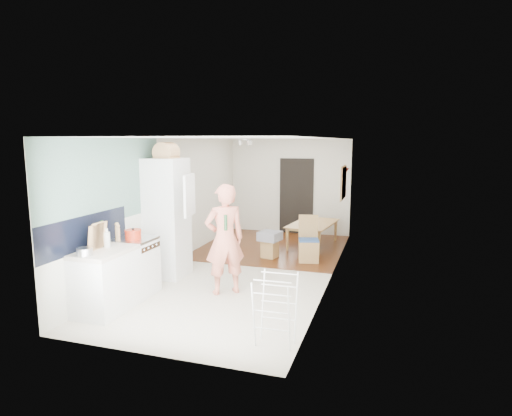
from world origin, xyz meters
The scene contains 32 objects.
room_shell centered at (0.00, 0.00, 1.25)m, with size 3.20×7.00×2.50m, color silver, non-canonical shape.
floor centered at (0.00, 0.00, 0.00)m, with size 3.20×7.00×0.01m, color beige.
wood_floor_overlay centered at (0.00, 1.85, 0.01)m, with size 3.20×3.30×0.01m, color #582B0B.
sage_wall_panel centered at (-1.59, -2.00, 1.85)m, with size 0.02×3.00×1.30m, color slate.
tile_splashback centered at (-1.59, -2.55, 1.15)m, with size 0.02×1.90×0.50m, color black.
doorway_recess centered at (0.20, 3.48, 1.00)m, with size 0.90×0.04×2.00m, color black.
base_cabinet centered at (-1.30, -2.55, 0.43)m, with size 0.60×0.90×0.86m, color white.
worktop centered at (-1.30, -2.55, 0.89)m, with size 0.62×0.92×0.06m, color beige.
range_cooker centered at (-1.30, -1.80, 0.44)m, with size 0.60×0.60×0.88m, color white.
cooker_top centered at (-1.30, -1.80, 0.90)m, with size 0.60×0.60×0.04m, color silver.
fridge_housing centered at (-1.27, -0.78, 1.07)m, with size 0.66×0.66×2.15m, color white.
fridge_door centered at (-0.66, -1.08, 1.55)m, with size 0.56×0.04×0.70m, color white.
fridge_interior centered at (-0.96, -0.78, 1.55)m, with size 0.02×0.52×0.66m, color white.
pinboard centered at (1.58, 1.90, 1.55)m, with size 0.03×0.90×0.70m, color tan.
pinboard_frame centered at (1.57, 1.90, 1.55)m, with size 0.01×0.94×0.74m, color #A38244.
wall_sconce centered at (1.54, 2.55, 1.75)m, with size 0.18×0.18×0.16m, color maroon.
person centered at (0.06, -1.32, 1.05)m, with size 0.77×0.51×2.11m, color #DF7A61.
dining_table centered at (0.90, 2.21, 0.24)m, with size 1.35×0.75×0.47m, color #A38244.
dining_chair centered at (1.02, 0.89, 0.47)m, with size 0.40×0.40×0.94m, color #A38244, non-canonical shape.
stool centered at (0.19, 0.92, 0.19)m, with size 0.29×0.29×0.39m, color #A38244, non-canonical shape.
grey_drape centered at (0.19, 0.91, 0.48)m, with size 0.42×0.42×0.19m, color gray.
drying_rack centered at (1.31, -2.82, 0.44)m, with size 0.45×0.41×0.87m, color white, non-canonical shape.
bread_bin centered at (-1.23, -0.79, 2.25)m, with size 0.38×0.36×0.20m, color tan, non-canonical shape.
red_casserole centered at (-1.28, -1.85, 1.00)m, with size 0.26×0.26×0.15m, color red.
steel_pan centered at (-1.34, -2.90, 0.97)m, with size 0.21×0.21×0.11m, color silver.
held_bottle centered at (0.16, -1.51, 1.21)m, with size 0.05×0.05×0.24m, color #1B4320.
bottle_a centered at (-1.44, -2.40, 1.07)m, with size 0.07×0.07×0.30m, color #1B4320.
bottle_b centered at (-1.44, -2.38, 1.08)m, with size 0.07×0.07×0.31m, color #1B4320.
bottle_c centered at (-1.35, -2.40, 1.03)m, with size 0.09×0.09×0.22m, color silver.
pepper_mill_front centered at (-1.44, -2.02, 1.03)m, with size 0.06×0.06×0.23m, color tan.
pepper_mill_back centered at (-1.42, -2.02, 1.02)m, with size 0.06×0.06×0.20m, color tan.
chopping_boards centered at (-1.38, -2.57, 1.12)m, with size 0.04×0.29×0.40m, color tan, non-canonical shape.
Camera 1 is at (2.55, -7.54, 2.45)m, focal length 30.00 mm.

